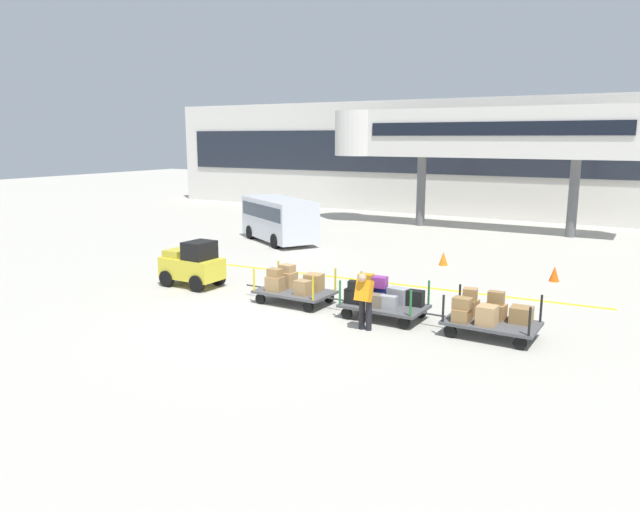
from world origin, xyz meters
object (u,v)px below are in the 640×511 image
Objects in this scene: baggage_handler at (364,299)px; shuttle_van at (279,217)px; baggage_cart_tail at (489,315)px; baggage_cart_lead at (294,285)px; baggage_cart_middle at (382,299)px; safety_cone_near at (443,258)px; safety_cone_far at (554,274)px; baggage_tug at (193,265)px.

shuttle_van is (-9.50, 10.17, 0.37)m from baggage_handler.
baggage_handler is (-2.94, -1.18, 0.31)m from baggage_cart_tail.
baggage_cart_tail is at bearing -1.37° from baggage_cart_lead.
baggage_cart_middle is 0.59× the size of shuttle_van.
safety_cone_near is 4.32m from safety_cone_far.
baggage_cart_lead is 2.95m from baggage_cart_middle.
safety_cone_near is (2.19, 7.62, -0.27)m from baggage_cart_lead.
baggage_cart_middle is 1.00× the size of baggage_cart_tail.
baggage_cart_lead is 5.48× the size of safety_cone_near.
shuttle_van is (-9.43, 8.89, 0.68)m from baggage_cart_middle.
baggage_tug is 7.07m from baggage_cart_middle.
safety_cone_near and safety_cone_far have the same top height.
baggage_tug reaches higher than baggage_cart_lead.
baggage_cart_middle is 12.98m from shuttle_van.
shuttle_van is (-12.44, 8.99, 0.68)m from baggage_cart_tail.
baggage_cart_tail is 15.37m from shuttle_van.
safety_cone_near is 1.00× the size of safety_cone_far.
shuttle_van is at bearing 171.92° from safety_cone_near.
safety_cone_near is (6.31, 7.55, -0.48)m from baggage_tug.
safety_cone_far is (3.51, 7.00, -0.28)m from baggage_cart_middle.
shuttle_van reaches higher than baggage_cart_lead.
baggage_cart_lead is 5.96m from baggage_cart_tail.
baggage_cart_middle is 5.48× the size of safety_cone_near.
baggage_cart_tail is 3.18m from baggage_handler.
baggage_cart_lead is (4.11, -0.07, -0.20)m from baggage_tug.
safety_cone_near is (8.67, -1.23, -0.96)m from shuttle_van.
baggage_handler reaches higher than baggage_cart_lead.
baggage_tug is at bearing -74.91° from shuttle_van.
baggage_cart_lead is 5.48× the size of safety_cone_far.
safety_cone_near is at bearing 50.13° from baggage_tug.
baggage_tug is 1.36× the size of baggage_handler.
baggage_cart_middle is 7.84m from safety_cone_far.
baggage_tug reaches higher than safety_cone_far.
baggage_handler is (7.14, -1.39, 0.11)m from baggage_tug.
baggage_cart_middle reaches higher than baggage_cart_tail.
safety_cone_far is at bearing 67.47° from baggage_handler.
shuttle_van is at bearing 171.69° from safety_cone_far.
baggage_cart_middle reaches higher than safety_cone_far.
baggage_handler is 2.84× the size of safety_cone_near.
safety_cone_far is (0.50, 7.10, -0.28)m from baggage_cart_tail.
baggage_handler is at bearing -112.53° from safety_cone_far.
baggage_cart_lead is 3.32m from baggage_handler.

